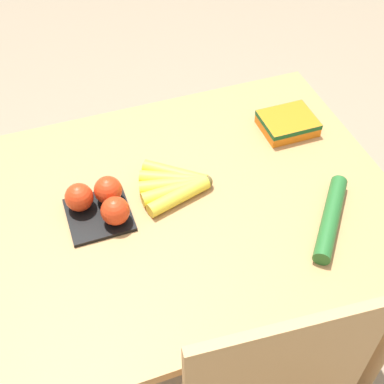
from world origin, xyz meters
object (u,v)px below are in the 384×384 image
(cucumber_near, at_px, (331,218))
(tomato_pack, at_px, (100,202))
(carrot_bag, at_px, (288,122))
(banana_bunch, at_px, (176,185))

(cucumber_near, bearing_deg, tomato_pack, -23.31)
(tomato_pack, relative_size, cucumber_near, 0.67)
(carrot_bag, bearing_deg, banana_bunch, 17.75)
(banana_bunch, height_order, carrot_bag, carrot_bag)
(tomato_pack, bearing_deg, banana_bunch, -176.87)
(banana_bunch, bearing_deg, carrot_bag, -162.25)
(tomato_pack, xyz_separation_m, carrot_bag, (-0.60, -0.14, -0.01))
(cucumber_near, bearing_deg, banana_bunch, -36.22)
(carrot_bag, distance_m, cucumber_near, 0.37)
(carrot_bag, height_order, cucumber_near, same)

